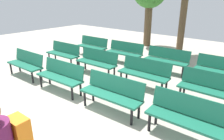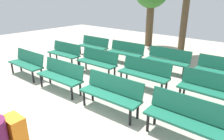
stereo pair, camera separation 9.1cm
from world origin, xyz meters
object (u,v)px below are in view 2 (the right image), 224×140
at_px(bench_r0_c1, 61,74).
at_px(bench_r1_c2, 144,72).
at_px(bench_r0_c2, 111,92).
at_px(bench_r2_c1, 126,51).
at_px(bench_r0_c3, 187,117).
at_px(bench_r1_c1, 98,61).
at_px(bench_r2_c2, 168,59).
at_px(bench_r2_c3, 223,70).
at_px(bench_r1_c3, 212,88).
at_px(bench_r0_c0, 27,62).
at_px(bench_r1_c0, 65,52).
at_px(bench_r2_c0, 94,45).

distance_m(bench_r0_c1, bench_r1_c2, 2.50).
bearing_deg(bench_r0_c2, bench_r1_c2, 90.95).
bearing_deg(bench_r0_c1, bench_r2_c1, 89.61).
height_order(bench_r0_c3, bench_r1_c1, same).
height_order(bench_r0_c1, bench_r0_c2, same).
height_order(bench_r0_c2, bench_r1_c1, same).
bearing_deg(bench_r2_c2, bench_r2_c3, -1.23).
relative_size(bench_r0_c3, bench_r2_c1, 1.00).
bearing_deg(bench_r2_c1, bench_r1_c3, -24.19).
height_order(bench_r0_c0, bench_r1_c2, same).
bearing_deg(bench_r1_c1, bench_r2_c1, 88.65).
relative_size(bench_r0_c2, bench_r1_c0, 1.01).
distance_m(bench_r0_c0, bench_r2_c0, 3.37).
bearing_deg(bench_r2_c2, bench_r1_c2, -89.65).
distance_m(bench_r0_c2, bench_r2_c3, 3.82).
relative_size(bench_r0_c1, bench_r2_c2, 1.00).
xyz_separation_m(bench_r0_c2, bench_r1_c2, (-0.12, 1.69, 0.00)).
height_order(bench_r0_c3, bench_r1_c3, same).
height_order(bench_r0_c2, bench_r2_c0, same).
bearing_deg(bench_r0_c0, bench_r1_c3, 17.59).
distance_m(bench_r0_c0, bench_r0_c2, 3.76).
relative_size(bench_r1_c0, bench_r1_c3, 1.00).
bearing_deg(bench_r0_c2, bench_r2_c0, 137.16).
distance_m(bench_r0_c1, bench_r2_c2, 3.88).
height_order(bench_r1_c2, bench_r1_c3, same).
relative_size(bench_r0_c0, bench_r1_c1, 1.00).
distance_m(bench_r0_c1, bench_r0_c3, 3.69).
bearing_deg(bench_r1_c3, bench_r2_c3, 93.57).
xyz_separation_m(bench_r1_c1, bench_r2_c1, (-0.03, 1.70, 0.00)).
bearing_deg(bench_r1_c3, bench_r2_c2, 139.46).
bearing_deg(bench_r2_c3, bench_r1_c2, -136.06).
xyz_separation_m(bench_r2_c0, bench_r2_c2, (3.68, 0.19, 0.00)).
xyz_separation_m(bench_r0_c0, bench_r1_c2, (3.64, 1.84, 0.00)).
height_order(bench_r0_c3, bench_r1_c2, same).
relative_size(bench_r0_c2, bench_r2_c3, 1.01).
relative_size(bench_r0_c0, bench_r1_c2, 1.00).
height_order(bench_r1_c1, bench_r1_c2, same).
height_order(bench_r0_c3, bench_r1_c0, same).
bearing_deg(bench_r0_c3, bench_r2_c1, 138.50).
distance_m(bench_r0_c1, bench_r1_c3, 4.12).
height_order(bench_r0_c3, bench_r2_c1, same).
xyz_separation_m(bench_r0_c0, bench_r0_c2, (3.76, 0.15, 0.00)).
bearing_deg(bench_r1_c2, bench_r0_c1, -136.65).
bearing_deg(bench_r2_c2, bench_r0_c1, -117.96).
bearing_deg(bench_r1_c2, bench_r2_c2, 90.74).
height_order(bench_r0_c0, bench_r1_c3, same).
bearing_deg(bench_r0_c0, bench_r0_c1, 0.19).
distance_m(bench_r1_c2, bench_r1_c3, 1.91).
bearing_deg(bench_r0_c1, bench_r1_c0, 137.52).
distance_m(bench_r0_c3, bench_r2_c0, 6.47).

